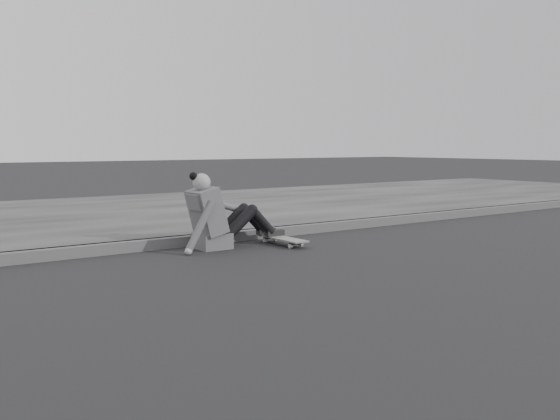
# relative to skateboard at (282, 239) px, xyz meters

# --- Properties ---
(ground) EXTENTS (80.00, 80.00, 0.00)m
(ground) POSITION_rel_skateboard_xyz_m (0.06, -1.98, -0.07)
(ground) COLOR black
(ground) RESTS_ON ground
(curb) EXTENTS (24.00, 0.16, 0.12)m
(curb) POSITION_rel_skateboard_xyz_m (0.06, 0.60, -0.01)
(curb) COLOR #4C4C4C
(curb) RESTS_ON ground
(sidewalk) EXTENTS (24.00, 6.00, 0.12)m
(sidewalk) POSITION_rel_skateboard_xyz_m (0.06, 3.62, -0.01)
(sidewalk) COLOR #373737
(sidewalk) RESTS_ON ground
(skateboard) EXTENTS (0.20, 0.78, 0.09)m
(skateboard) POSITION_rel_skateboard_xyz_m (0.00, 0.00, 0.00)
(skateboard) COLOR #9E9E99
(skateboard) RESTS_ON ground
(seated_woman) EXTENTS (1.38, 0.46, 0.88)m
(seated_woman) POSITION_rel_skateboard_xyz_m (-0.73, 0.25, 0.29)
(seated_woman) COLOR #525254
(seated_woman) RESTS_ON ground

